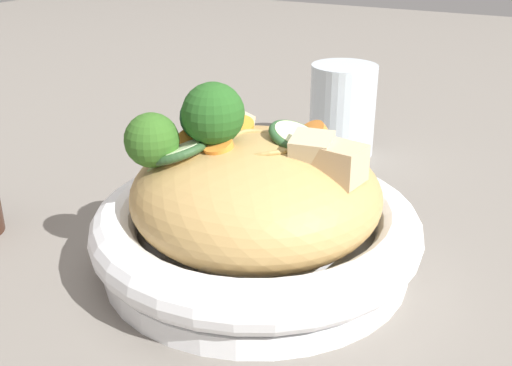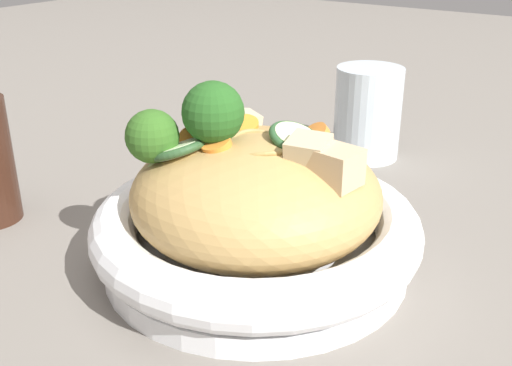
% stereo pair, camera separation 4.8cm
% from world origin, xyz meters
% --- Properties ---
extents(ground_plane, '(3.00, 3.00, 0.00)m').
position_xyz_m(ground_plane, '(0.00, 0.00, 0.00)').
color(ground_plane, slate).
extents(serving_bowl, '(0.27, 0.27, 0.05)m').
position_xyz_m(serving_bowl, '(0.00, 0.00, 0.03)').
color(serving_bowl, white).
rests_on(serving_bowl, ground_plane).
extents(noodle_heap, '(0.20, 0.20, 0.09)m').
position_xyz_m(noodle_heap, '(0.00, -0.00, 0.06)').
color(noodle_heap, tan).
rests_on(noodle_heap, serving_bowl).
extents(broccoli_florets, '(0.08, 0.09, 0.07)m').
position_xyz_m(broccoli_florets, '(-0.03, 0.04, 0.12)').
color(broccoli_florets, '#9DB774').
rests_on(broccoli_florets, serving_bowl).
extents(carrot_coins, '(0.11, 0.14, 0.03)m').
position_xyz_m(carrot_coins, '(0.02, -0.00, 0.10)').
color(carrot_coins, orange).
rests_on(carrot_coins, serving_bowl).
extents(zucchini_slices, '(0.10, 0.12, 0.03)m').
position_xyz_m(zucchini_slices, '(-0.01, 0.01, 0.11)').
color(zucchini_slices, beige).
rests_on(zucchini_slices, serving_bowl).
extents(chicken_chunks, '(0.09, 0.16, 0.03)m').
position_xyz_m(chicken_chunks, '(0.01, -0.03, 0.10)').
color(chicken_chunks, '#C7B38C').
rests_on(chicken_chunks, serving_bowl).
extents(drinking_glass, '(0.08, 0.08, 0.11)m').
position_xyz_m(drinking_glass, '(0.28, 0.03, 0.05)').
color(drinking_glass, silver).
rests_on(drinking_glass, ground_plane).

